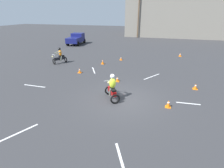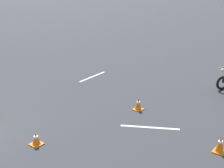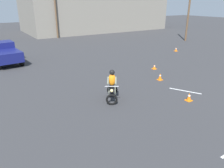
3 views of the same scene
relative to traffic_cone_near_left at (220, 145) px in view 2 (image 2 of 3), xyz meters
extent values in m
torus|color=black|center=(-4.78, -1.51, 0.07)|extent=(0.56, 0.41, 0.60)
sphere|color=#F2E08C|center=(-4.82, -1.58, 0.59)|extent=(0.22, 0.22, 0.16)
cube|color=orange|center=(0.00, 0.00, -0.21)|extent=(0.32, 0.32, 0.03)
cone|color=orange|center=(0.00, 0.00, 0.02)|extent=(0.24, 0.24, 0.44)
cylinder|color=white|center=(0.00, 0.00, 0.09)|extent=(0.13, 0.13, 0.05)
cube|color=orange|center=(2.72, -4.30, -0.21)|extent=(0.32, 0.32, 0.03)
cone|color=orange|center=(2.72, -4.30, -0.03)|extent=(0.24, 0.24, 0.34)
cylinder|color=white|center=(2.72, -4.30, 0.02)|extent=(0.13, 0.13, 0.05)
cube|color=orange|center=(-1.02, -3.25, -0.21)|extent=(0.32, 0.32, 0.03)
cone|color=orange|center=(-1.02, -3.25, 0.00)|extent=(0.24, 0.24, 0.40)
cylinder|color=white|center=(-1.02, -3.25, 0.06)|extent=(0.13, 0.13, 0.05)
cube|color=silver|center=(-0.10, -2.23, -0.22)|extent=(0.97, 1.68, 0.01)
cube|color=silver|center=(-2.88, -6.91, -0.22)|extent=(1.80, 0.11, 0.01)
camera|label=1|loc=(5.92, -16.59, 4.79)|focal=28.00mm
camera|label=2|loc=(7.65, 2.04, 4.43)|focal=50.00mm
camera|label=3|loc=(-10.10, -10.04, 4.70)|focal=35.00mm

